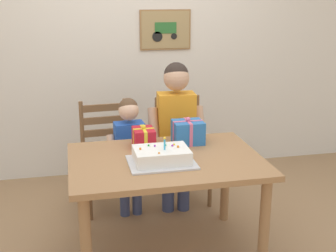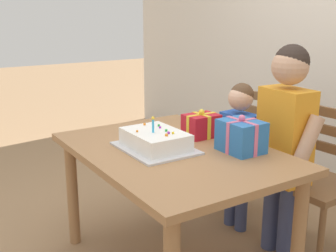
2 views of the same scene
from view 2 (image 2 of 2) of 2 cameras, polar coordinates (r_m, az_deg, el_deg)
name	(u,v)px [view 2 (image 2 of 2)]	position (r m, az deg, el deg)	size (l,w,h in m)	color
dining_table	(173,166)	(2.36, 0.69, -5.36)	(1.31, 0.93, 0.73)	#9E7047
birthday_cake	(155,141)	(2.31, -1.72, -1.98)	(0.44, 0.34, 0.19)	silver
gift_box_red_large	(241,136)	(2.30, 9.75, -1.34)	(0.23, 0.19, 0.20)	#286BB7
gift_box_beside_cake	(201,125)	(2.55, 4.47, 0.07)	(0.16, 0.20, 0.17)	red
chair_left	(246,151)	(3.17, 10.38, -3.31)	(0.45, 0.45, 0.92)	brown
chair_right	(321,180)	(2.76, 19.78, -6.85)	(0.44, 0.44, 0.92)	brown
child_older	(285,132)	(2.55, 15.38, -0.79)	(0.47, 0.27, 1.28)	#38426B
child_younger	(239,143)	(2.86, 9.41, -2.20)	(0.37, 0.22, 1.01)	#38426B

